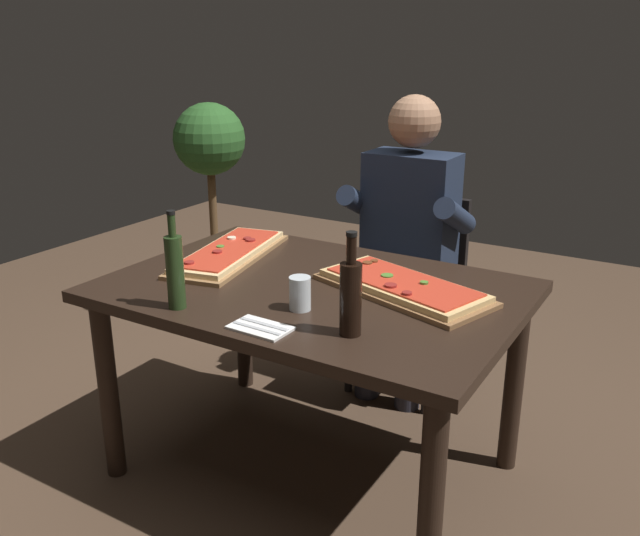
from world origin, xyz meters
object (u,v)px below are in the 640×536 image
object	(u,v)px
pizza_rectangular_left	(229,253)
diner_chair	(414,282)
pizza_rectangular_front	(403,287)
dining_table	(313,311)
seated_diner	(405,235)
oil_bottle_amber	(351,295)
wine_bottle_dark	(175,270)
tumbler_near_camera	(300,293)
potted_plant_corner	(213,207)

from	to	relation	value
pizza_rectangular_left	diner_chair	world-z (taller)	diner_chair
pizza_rectangular_front	pizza_rectangular_left	xyz separation A→B (m)	(-0.73, -0.00, -0.00)
pizza_rectangular_left	dining_table	bearing A→B (deg)	-12.59
pizza_rectangular_left	seated_diner	xyz separation A→B (m)	(0.46, 0.64, -0.02)
seated_diner	oil_bottle_amber	bearing A→B (deg)	-74.48
dining_table	diner_chair	world-z (taller)	diner_chair
wine_bottle_dark	seated_diner	world-z (taller)	seated_diner
dining_table	tumbler_near_camera	distance (m)	0.26
potted_plant_corner	dining_table	bearing A→B (deg)	-37.95
wine_bottle_dark	potted_plant_corner	xyz separation A→B (m)	(-0.99, 1.37, -0.21)
wine_bottle_dark	seated_diner	bearing A→B (deg)	75.91
diner_chair	tumbler_near_camera	bearing A→B (deg)	-86.79
oil_bottle_amber	potted_plant_corner	bearing A→B (deg)	140.96
pizza_rectangular_left	tumbler_near_camera	size ratio (longest dim) A/B	6.20
diner_chair	pizza_rectangular_left	bearing A→B (deg)	-121.15
dining_table	tumbler_near_camera	xyz separation A→B (m)	(0.08, -0.20, 0.15)
diner_chair	potted_plant_corner	size ratio (longest dim) A/B	0.71
diner_chair	dining_table	bearing A→B (deg)	-91.24
oil_bottle_amber	diner_chair	xyz separation A→B (m)	(-0.28, 1.14, -0.37)
dining_table	diner_chair	xyz separation A→B (m)	(0.02, 0.86, -0.16)
pizza_rectangular_front	potted_plant_corner	size ratio (longest dim) A/B	0.54
dining_table	wine_bottle_dark	bearing A→B (deg)	-124.19
pizza_rectangular_left	tumbler_near_camera	bearing A→B (deg)	-30.03
wine_bottle_dark	diner_chair	size ratio (longest dim) A/B	0.36
dining_table	potted_plant_corner	xyz separation A→B (m)	(-1.25, 0.98, 0.01)
pizza_rectangular_left	seated_diner	size ratio (longest dim) A/B	0.50
wine_bottle_dark	diner_chair	bearing A→B (deg)	77.22
wine_bottle_dark	seated_diner	xyz separation A→B (m)	(0.28, 1.12, -0.12)
wine_bottle_dark	diner_chair	distance (m)	1.33
seated_diner	tumbler_near_camera	bearing A→B (deg)	-86.38
wine_bottle_dark	potted_plant_corner	size ratio (longest dim) A/B	0.26
pizza_rectangular_front	diner_chair	size ratio (longest dim) A/B	0.76
oil_bottle_amber	seated_diner	bearing A→B (deg)	105.52
pizza_rectangular_left	seated_diner	bearing A→B (deg)	54.31
seated_diner	dining_table	bearing A→B (deg)	-91.45
pizza_rectangular_left	seated_diner	distance (m)	0.78
tumbler_near_camera	seated_diner	size ratio (longest dim) A/B	0.08
pizza_rectangular_left	wine_bottle_dark	xyz separation A→B (m)	(0.18, -0.49, 0.11)
oil_bottle_amber	seated_diner	size ratio (longest dim) A/B	0.23
pizza_rectangular_front	diner_chair	bearing A→B (deg)	109.94
pizza_rectangular_left	tumbler_near_camera	xyz separation A→B (m)	(0.52, -0.30, 0.03)
pizza_rectangular_left	oil_bottle_amber	world-z (taller)	oil_bottle_amber
seated_diner	wine_bottle_dark	bearing A→B (deg)	-104.09
dining_table	seated_diner	distance (m)	0.74
oil_bottle_amber	diner_chair	distance (m)	1.23
diner_chair	oil_bottle_amber	bearing A→B (deg)	-76.05
tumbler_near_camera	wine_bottle_dark	bearing A→B (deg)	-151.28
dining_table	seated_diner	xyz separation A→B (m)	(0.02, 0.74, 0.10)
tumbler_near_camera	potted_plant_corner	xyz separation A→B (m)	(-1.33, 1.18, -0.14)
oil_bottle_amber	tumbler_near_camera	bearing A→B (deg)	159.62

